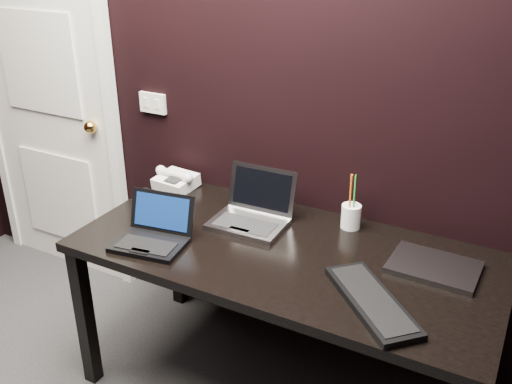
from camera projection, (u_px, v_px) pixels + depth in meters
The scene contains 11 objects.
wall_back at pixel (265, 81), 2.50m from camera, with size 4.00×4.00×0.00m, color black.
door at pixel (47, 99), 3.17m from camera, with size 0.99×0.10×2.14m.
wall_switch at pixel (153, 103), 2.83m from camera, with size 0.15×0.02×0.10m.
desk at pixel (284, 266), 2.32m from camera, with size 1.70×0.80×0.74m.
netbook at pixel (153, 235), 2.32m from camera, with size 0.32×0.29×0.18m.
silver_laptop at pixel (252, 214), 2.48m from camera, with size 0.33×0.30×0.22m.
ext_keyboard at pixel (372, 301), 1.95m from camera, with size 0.43×0.43×0.03m.
closed_laptop at pixel (434, 267), 2.15m from camera, with size 0.33×0.24×0.02m.
desk_phone at pixel (176, 180), 2.81m from camera, with size 0.23×0.18×0.11m.
mobile_phone at pixel (147, 200), 2.63m from camera, with size 0.06×0.05×0.09m.
pen_cup at pixel (351, 215), 2.43m from camera, with size 0.09×0.09×0.25m.
Camera 1 is at (1.13, -0.40, 1.92)m, focal length 40.00 mm.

